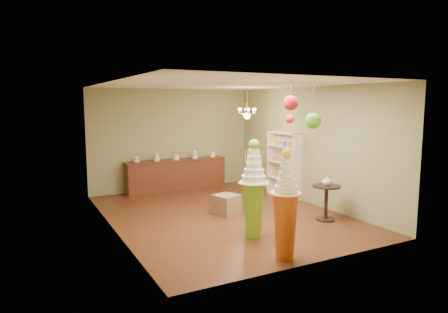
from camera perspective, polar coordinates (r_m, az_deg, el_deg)
name	(u,v)px	position (r m, az deg, el deg)	size (l,w,h in m)	color
floor	(222,214)	(9.44, -0.27, -8.24)	(6.50, 6.50, 0.00)	#532916
ceiling	(222,84)	(9.09, -0.28, 10.26)	(6.50, 6.50, 0.00)	white
wall_back	(173,139)	(12.11, -7.36, 2.44)	(5.00, 0.04, 3.00)	gray
wall_front	(317,172)	(6.46, 13.09, -2.20)	(5.00, 0.04, 3.00)	gray
wall_left	(111,157)	(8.31, -15.78, -0.14)	(0.04, 6.50, 3.00)	gray
wall_right	(308,145)	(10.52, 11.91, 1.56)	(0.04, 6.50, 3.00)	gray
pedestal_green	(254,197)	(7.72, 4.25, -5.80)	(0.72, 0.72, 1.91)	#7BBB29
pedestal_orange	(285,217)	(6.77, 8.76, -8.49)	(0.66, 0.66, 1.85)	#CE5917
burlap_riser	(227,205)	(9.39, 0.37, -6.87)	(0.51, 0.51, 0.46)	#8F704E
sideboard	(176,174)	(11.99, -6.82, -2.54)	(3.04, 0.54, 1.16)	#57281B
shelving_unit	(284,165)	(11.13, 8.56, -1.14)	(0.33, 1.20, 1.80)	white
round_table	(326,198)	(9.14, 14.39, -5.72)	(0.68, 0.68, 0.79)	black
vase	(327,181)	(9.06, 14.47, -3.37)	(0.20, 0.20, 0.21)	white
pom_red_left	(291,103)	(7.29, 9.50, 7.56)	(0.27, 0.27, 0.55)	#3D332C
pom_green_mid	(313,121)	(7.52, 12.60, 5.00)	(0.29, 0.29, 0.89)	#3D332C
pom_red_right	(289,119)	(7.92, 9.33, 5.36)	(0.17, 0.17, 0.81)	#3D332C
chandelier	(247,114)	(10.76, 3.31, 6.13)	(0.61, 0.61, 0.85)	#BF9443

